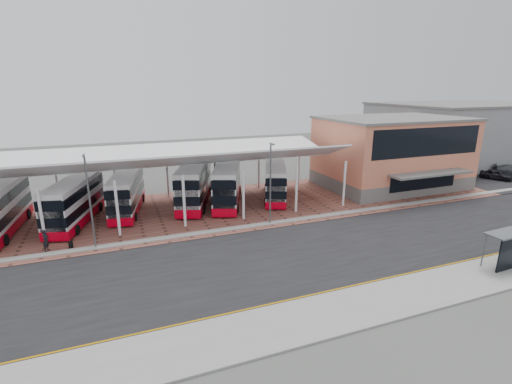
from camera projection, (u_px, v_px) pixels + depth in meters
ground at (278, 252)px, 30.49m from camera, size 140.00×140.00×0.00m
road at (283, 257)px, 29.59m from camera, size 120.00×14.00×0.02m
forecourt at (247, 204)px, 42.82m from camera, size 72.00×16.00×0.06m
sidewalk at (339, 311)px, 22.40m from camera, size 120.00×4.00×0.14m
north_kerb at (251, 226)px, 36.02m from camera, size 120.00×0.80×0.14m
yellow_line_near at (322, 295)px, 24.20m from camera, size 120.00×0.12×0.01m
yellow_line_far at (320, 293)px, 24.47m from camera, size 120.00×0.12×0.01m
canopy at (173, 158)px, 39.30m from camera, size 37.00×11.63×7.07m
terminal at (392, 152)px, 49.65m from camera, size 18.40×14.40×9.25m
warehouse at (465, 132)px, 67.21m from camera, size 30.50×20.50×10.25m
lamp_west at (90, 199)px, 30.05m from camera, size 0.16×0.90×8.07m
lamp_east at (271, 181)px, 35.60m from camera, size 0.16×0.90×8.07m
bus_1 at (75, 202)px, 36.46m from camera, size 5.26×10.74×4.32m
bus_2 at (127, 193)px, 39.70m from camera, size 4.31×10.53×4.23m
bus_3 at (195, 184)px, 42.29m from camera, size 6.42×11.68×4.73m
bus_4 at (227, 184)px, 42.62m from camera, size 6.33×11.30×4.58m
bus_5 at (275, 181)px, 44.60m from camera, size 6.01×10.12×4.12m
pedestrian at (46, 241)px, 30.33m from camera, size 0.67×0.80×1.88m
suitcase at (71, 245)px, 31.13m from camera, size 0.34×0.24×0.58m
carpark_car_a at (496, 175)px, 53.74m from camera, size 3.40×4.53×1.44m
bus_shelter at (511, 246)px, 27.42m from camera, size 3.40×1.70×2.65m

